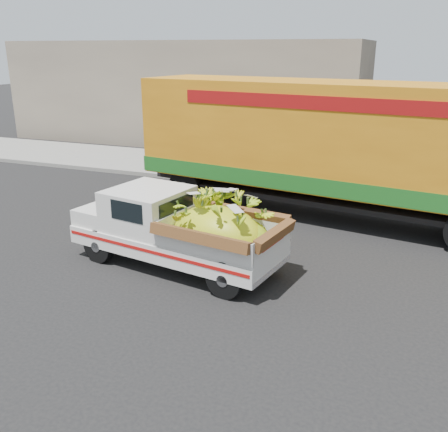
% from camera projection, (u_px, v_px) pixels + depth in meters
% --- Properties ---
extents(ground, '(100.00, 100.00, 0.00)m').
position_uv_depth(ground, '(236.00, 264.00, 11.28)').
color(ground, black).
rests_on(ground, ground).
extents(curb, '(60.00, 0.25, 0.15)m').
position_uv_depth(curb, '(302.00, 189.00, 17.02)').
color(curb, gray).
rests_on(curb, ground).
extents(sidewalk, '(60.00, 4.00, 0.14)m').
position_uv_depth(sidewalk, '(315.00, 176.00, 18.87)').
color(sidewalk, gray).
rests_on(sidewalk, ground).
extents(building_left, '(18.00, 6.00, 5.00)m').
position_uv_depth(building_left, '(188.00, 91.00, 26.07)').
color(building_left, gray).
rests_on(building_left, ground).
extents(pickup_truck, '(5.00, 2.53, 1.67)m').
position_uv_depth(pickup_truck, '(189.00, 231.00, 10.77)').
color(pickup_truck, black).
rests_on(pickup_truck, ground).
extents(semi_trailer, '(12.06, 4.26, 3.80)m').
position_uv_depth(semi_trailer, '(342.00, 145.00, 13.65)').
color(semi_trailer, black).
rests_on(semi_trailer, ground).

